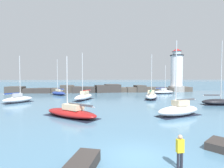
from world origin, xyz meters
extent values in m
plane|color=teal|center=(0.00, 0.00, 0.00)|extent=(600.00, 600.00, 0.00)
cube|color=teal|center=(0.00, 104.16, 0.00)|extent=(400.00, 116.00, 0.01)
cube|color=#423D38|center=(-24.84, 44.91, 0.95)|extent=(4.95, 3.41, 1.89)
cube|color=#383330|center=(-20.35, 44.15, 0.66)|extent=(4.19, 4.17, 1.32)
cube|color=#383330|center=(-16.30, 43.96, 0.69)|extent=(5.30, 4.63, 1.39)
cube|color=#4C443D|center=(-13.28, 44.23, 0.68)|extent=(3.42, 4.25, 1.37)
cube|color=#423D38|center=(-9.82, 44.13, 1.10)|extent=(4.87, 5.70, 2.20)
cube|color=#383330|center=(-6.98, 43.97, 0.89)|extent=(4.03, 5.78, 1.78)
cube|color=#383330|center=(-3.23, 44.15, 0.85)|extent=(5.68, 5.42, 1.70)
cube|color=#383330|center=(0.72, 43.51, 1.10)|extent=(4.46, 4.55, 2.20)
cube|color=#383330|center=(4.10, 44.69, 1.20)|extent=(4.76, 5.74, 2.39)
cube|color=#4C443D|center=(7.00, 44.58, 0.68)|extent=(3.98, 4.57, 1.37)
cube|color=#4C443D|center=(10.09, 43.43, 0.76)|extent=(3.29, 3.47, 1.52)
cube|color=#423D38|center=(12.64, 43.56, 1.05)|extent=(3.17, 4.40, 2.10)
cube|color=#4C443D|center=(16.35, 43.63, 0.76)|extent=(5.31, 4.68, 1.52)
cube|color=#383330|center=(20.17, 44.33, 0.66)|extent=(4.76, 4.40, 1.32)
cube|color=#423D38|center=(23.75, 43.38, 0.62)|extent=(4.49, 4.67, 1.23)
cube|color=#4C443D|center=(27.36, 44.42, 0.74)|extent=(4.22, 5.13, 1.48)
cylinder|color=gray|center=(24.69, 43.34, 0.90)|extent=(4.96, 4.96, 1.80)
cylinder|color=white|center=(24.69, 43.34, 6.64)|extent=(3.67, 3.67, 9.69)
cylinder|color=#232328|center=(24.69, 43.34, 11.61)|extent=(4.22, 4.22, 0.25)
cylinder|color=silver|center=(24.69, 43.34, 12.31)|extent=(2.57, 2.57, 1.15)
cone|color=#B21919|center=(24.69, 43.34, 13.34)|extent=(3.12, 3.12, 0.90)
cube|color=#383330|center=(-3.20, -1.20, 0.31)|extent=(1.97, 2.93, 0.62)
ellipsoid|color=silver|center=(10.12, 26.11, 0.60)|extent=(4.96, 7.35, 1.20)
cube|color=black|center=(10.12, 26.11, 0.01)|extent=(4.78, 7.01, 0.03)
cube|color=beige|center=(9.98, 25.78, 1.52)|extent=(2.01, 2.44, 0.64)
cylinder|color=silver|center=(10.34, 26.59, 5.40)|extent=(0.12, 0.12, 8.42)
cylinder|color=#BCBCC1|center=(9.55, 24.82, 1.75)|extent=(1.67, 3.57, 0.10)
cube|color=#1E664C|center=(9.55, 24.82, 1.85)|extent=(1.52, 3.08, 0.20)
ellipsoid|color=white|center=(-4.11, 26.10, 0.60)|extent=(4.57, 6.84, 1.19)
cube|color=black|center=(-4.11, 26.10, 0.01)|extent=(4.39, 6.52, 0.03)
cube|color=beige|center=(-3.96, 26.40, 1.51)|extent=(1.77, 2.25, 0.64)
cylinder|color=silver|center=(-4.34, 25.65, 5.35)|extent=(0.12, 0.12, 8.32)
cylinder|color=#BCBCC1|center=(-3.52, 27.31, 1.74)|extent=(1.73, 3.38, 0.10)
cube|color=maroon|center=(-3.52, 27.31, 1.84)|extent=(1.57, 2.92, 0.20)
ellipsoid|color=white|center=(7.77, 10.04, 0.61)|extent=(6.51, 4.03, 1.22)
cube|color=black|center=(7.77, 10.04, 0.01)|extent=(6.21, 3.89, 0.03)
cube|color=beige|center=(8.06, 10.14, 1.54)|extent=(2.13, 1.71, 0.64)
cylinder|color=silver|center=(7.33, 9.89, 5.08)|extent=(0.12, 0.12, 7.73)
cylinder|color=#BCBCC1|center=(8.93, 10.45, 1.77)|extent=(3.23, 1.20, 0.10)
cube|color=#4C4C51|center=(8.93, 10.45, 1.87)|extent=(2.78, 1.13, 0.20)
ellipsoid|color=navy|center=(-11.04, 36.96, 0.48)|extent=(5.04, 5.20, 0.96)
cube|color=black|center=(-11.04, 36.96, 0.01)|extent=(4.83, 4.98, 0.03)
cube|color=beige|center=(-10.86, 36.76, 1.28)|extent=(1.86, 1.88, 0.64)
cylinder|color=silver|center=(-11.32, 37.25, 5.13)|extent=(0.12, 0.12, 8.34)
cylinder|color=#BCBCC1|center=(-10.31, 36.18, 1.51)|extent=(2.09, 2.22, 0.10)
cube|color=navy|center=(-10.31, 36.18, 1.61)|extent=(1.86, 1.96, 0.20)
ellipsoid|color=black|center=(18.45, 16.92, 0.51)|extent=(5.65, 2.89, 1.01)
cube|color=black|center=(18.45, 16.92, 0.01)|extent=(5.38, 2.81, 0.03)
cylinder|color=silver|center=(18.85, 16.86, 5.85)|extent=(0.12, 0.12, 9.68)
cylinder|color=#BCBCC1|center=(17.38, 17.07, 1.56)|extent=(2.96, 0.51, 0.10)
cube|color=#4C4C51|center=(17.38, 17.07, 1.66)|extent=(2.53, 0.55, 0.20)
ellipsoid|color=maroon|center=(-5.05, 10.96, 0.46)|extent=(7.34, 6.77, 0.91)
cube|color=black|center=(-5.05, 10.96, 0.01)|extent=(7.02, 6.49, 0.03)
cube|color=beige|center=(-4.77, 10.72, 1.23)|extent=(2.60, 2.50, 0.64)
cylinder|color=silver|center=(-5.49, 11.33, 4.01)|extent=(0.12, 0.12, 6.19)
cylinder|color=#BCBCC1|center=(-3.91, 9.98, 1.46)|extent=(3.23, 2.77, 0.10)
cube|color=#4C4C51|center=(-3.91, 9.98, 1.56)|extent=(2.82, 2.45, 0.20)
ellipsoid|color=silver|center=(-15.90, 23.92, 0.55)|extent=(5.06, 5.26, 1.10)
cube|color=black|center=(-15.90, 23.92, 0.01)|extent=(4.85, 5.04, 0.03)
cube|color=#B2B2B7|center=(-16.08, 23.72, 1.42)|extent=(1.88, 1.91, 0.64)
cylinder|color=silver|center=(-15.63, 24.22, 4.83)|extent=(0.12, 0.12, 7.47)
cylinder|color=#BCBCC1|center=(-16.62, 23.14, 1.65)|extent=(2.06, 2.23, 0.10)
cube|color=navy|center=(-16.62, 23.14, 1.75)|extent=(1.83, 1.97, 0.20)
ellipsoid|color=white|center=(17.80, 37.24, 0.47)|extent=(6.12, 2.98, 0.94)
cube|color=black|center=(17.80, 37.24, 0.01)|extent=(5.83, 2.89, 0.03)
cube|color=#B2B2B7|center=(17.51, 37.19, 1.26)|extent=(1.92, 1.39, 0.64)
cylinder|color=silver|center=(18.24, 37.31, 4.46)|extent=(0.12, 0.12, 7.04)
cylinder|color=#BCBCC1|center=(16.65, 37.04, 1.49)|extent=(3.20, 0.65, 0.10)
cube|color=navy|center=(16.65, 37.04, 1.59)|extent=(2.74, 0.67, 0.20)
cylinder|color=#282833|center=(1.63, -1.53, 0.42)|extent=(0.14, 0.14, 0.85)
cylinder|color=#282833|center=(1.81, -1.53, 0.42)|extent=(0.14, 0.14, 0.85)
cube|color=yellow|center=(1.72, -1.53, 1.18)|extent=(0.36, 0.22, 0.67)
sphere|color=tan|center=(1.72, -1.53, 1.64)|extent=(0.23, 0.23, 0.23)
camera|label=1|loc=(-2.75, -9.70, 4.64)|focal=28.00mm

